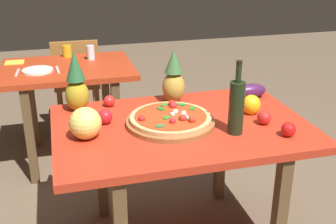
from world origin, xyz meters
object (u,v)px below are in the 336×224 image
Objects in this scene: pineapple_left at (76,85)px; tomato_by_bottle at (105,117)px; dining_chair at (77,79)px; napkin_folded at (15,62)px; wine_bottle at (236,106)px; eggplant at (250,91)px; pizza at (171,117)px; pineapple_right at (174,79)px; tomato_beside_pepper at (288,129)px; bell_pepper at (251,105)px; display_table at (181,139)px; tomato_at_corner at (264,118)px; melon at (85,123)px; drinking_glass_juice at (67,51)px; dinner_plate at (38,70)px; fork_utensil at (17,72)px; tomato_near_board at (109,101)px; drinking_glass_water at (91,53)px; pizza_board at (170,122)px; knife_utensil at (58,70)px; background_table at (69,82)px.

pineapple_left is 4.42× the size of tomato_by_bottle.
dining_chair reaches higher than napkin_folded.
wine_bottle reaches higher than eggplant.
pizza is 0.35m from pineapple_right.
napkin_folded is at bearing 128.71° from tomato_beside_pepper.
bell_pepper is at bearing -38.05° from pineapple_right.
display_table is 18.05× the size of tomato_at_corner.
tomato_at_corner is at bearing -104.25° from eggplant.
melon is (-0.44, -0.05, 0.04)m from pizza.
drinking_glass_juice is at bearing 106.80° from pizza.
tomato_by_bottle is 1.11m from dinner_plate.
tomato_beside_pepper is at bearing -51.29° from napkin_folded.
napkin_folded is (-0.91, 1.44, 0.09)m from display_table.
fork_utensil is at bearing 115.27° from tomato_by_bottle.
napkin_folded is at bearing 130.69° from pineapple_right.
pineapple_right is at bearing 81.36° from display_table.
tomato_near_board is at bearing -63.29° from dinner_plate.
tomato_near_board is at bearing -89.80° from drinking_glass_water.
pineapple_left is at bearing 154.20° from tomato_at_corner.
pizza_board is at bearing -78.63° from drinking_glass_water.
tomato_at_corner is 0.79× the size of drinking_glass_juice.
pizza_board is 4.99× the size of drinking_glass_juice.
drinking_glass_juice is (-0.51, 1.52, 0.14)m from display_table.
fork_utensil is (-0.44, -0.66, 0.29)m from dining_chair.
tomato_by_bottle is at bearing 174.94° from bell_pepper.
fork_utensil is at bearing 107.73° from melon.
dinner_plate is at bearing 125.96° from wine_bottle.
display_table is 3.11× the size of pizza.
knife_utensil is (0.28, 0.00, 0.00)m from fork_utensil.
tomato_beside_pepper is 2.20m from napkin_folded.
pineapple_right is 1.58× the size of eggplant.
melon is (-0.05, -1.86, 0.37)m from dining_chair.
background_table is 5.41× the size of fork_utensil.
tomato_beside_pepper is 2.04m from drinking_glass_juice.
wine_bottle is at bearing 110.28° from dining_chair.
pizza is 0.47m from bell_pepper.
background_table is at bearing 91.19° from pineapple_left.
pineapple_left is at bearing 144.30° from pizza.
dinner_plate is (-0.97, 1.33, -0.13)m from wine_bottle.
drinking_glass_juice reaches higher than dining_chair.
background_table is 4.87× the size of eggplant.
dinner_plate is (-0.36, 1.05, -0.03)m from tomato_by_bottle.
tomato_at_corner is 1.63m from knife_utensil.
drinking_glass_water reaches higher than display_table.
bell_pepper is 0.32m from tomato_beside_pepper.
tomato_at_corner is at bearing -31.58° from tomato_near_board.
pizza_board is at bearing 171.14° from pizza.
tomato_near_board is 0.30× the size of dinner_plate.
tomato_by_bottle reaches higher than fork_utensil.
display_table is at bearing 105.34° from dining_chair.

